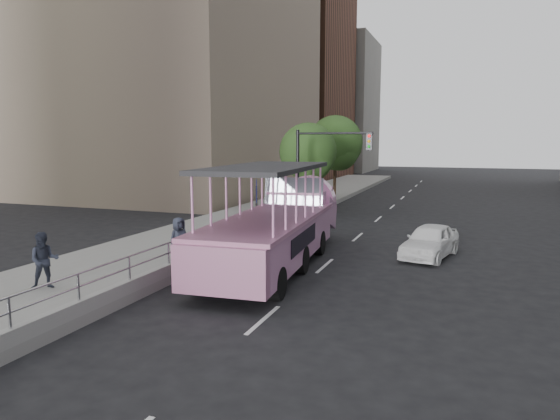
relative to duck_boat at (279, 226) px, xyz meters
The scene contains 14 objects.
ground 4.21m from the duck_boat, 78.60° to the right, with size 160.00×160.00×0.00m, color black.
sidewalk 7.96m from the duck_boat, 129.13° to the left, with size 5.50×80.00×0.30m, color gray.
kerb_wall 3.14m from the duck_boat, 140.88° to the right, with size 0.24×30.00×0.36m, color #A0A09B.
guardrail 3.02m from the duck_boat, 140.88° to the right, with size 0.07×22.00×0.71m.
duck_boat is the anchor object (origin of this frame).
car 6.13m from the duck_boat, 29.01° to the left, with size 1.57×3.88×1.32m, color white.
pedestrian_mid 8.10m from the duck_boat, 127.10° to the right, with size 0.81×0.63×1.67m, color #2B303F.
pedestrian_far 3.75m from the duck_boat, 139.06° to the right, with size 0.80×0.52×1.64m, color #2B303F.
parking_sign 3.05m from the duck_boat, 129.03° to the left, with size 0.29×0.61×2.94m.
traffic_signal 8.90m from the duck_boat, 96.10° to the left, with size 4.20×0.32×5.20m.
street_tree_near 12.53m from the duck_boat, 101.82° to the left, with size 3.52×3.52×5.72m.
street_tree_far 18.41m from the duck_boat, 97.32° to the left, with size 3.97×3.97×6.45m.
midrise_brick 48.74m from the duck_boat, 111.32° to the left, with size 18.00×16.00×26.00m, color brown.
midrise_stone_b 62.59m from the duck_boat, 104.21° to the left, with size 16.00×14.00×20.00m, color slate.
Camera 1 is at (5.72, -13.45, 4.57)m, focal length 32.00 mm.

